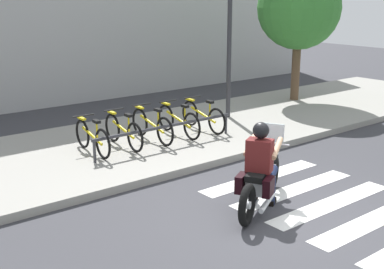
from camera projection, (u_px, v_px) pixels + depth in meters
name	position (u px, v px, depth m)	size (l,w,h in m)	color
ground_plane	(292.00, 220.00, 7.88)	(48.00, 48.00, 0.00)	#38383D
sidewalk	(128.00, 145.00, 11.48)	(24.00, 4.40, 0.15)	gray
crosswalk_stripe_1	(374.00, 220.00, 7.87)	(2.80, 0.40, 0.01)	white
crosswalk_stripe_2	(331.00, 203.00, 8.47)	(2.80, 0.40, 0.01)	white
crosswalk_stripe_3	(294.00, 189.00, 9.08)	(2.80, 0.40, 0.01)	white
crosswalk_stripe_4	(261.00, 177.00, 9.68)	(2.80, 0.40, 0.01)	white
motorcycle	(261.00, 179.00, 8.27)	(1.99, 1.17, 1.24)	black
rider	(261.00, 159.00, 8.10)	(0.77, 0.72, 1.45)	#591919
bicycle_0	(92.00, 137.00, 10.55)	(0.48, 1.58, 0.76)	black
bicycle_1	(123.00, 131.00, 10.99)	(0.48, 1.64, 0.78)	black
bicycle_2	(152.00, 125.00, 11.44)	(0.48, 1.71, 0.79)	black
bicycle_3	(178.00, 121.00, 11.89)	(0.48, 1.69, 0.77)	black
bicycle_4	(203.00, 116.00, 12.34)	(0.48, 1.70, 0.77)	black
bike_rack	(166.00, 128.00, 11.01)	(3.58, 0.07, 0.49)	#333338
street_lamp	(229.00, 33.00, 13.21)	(0.28, 0.28, 3.85)	#2D2D33
tree_near_rack	(299.00, 8.00, 15.27)	(2.50, 2.50, 4.20)	brown
building_backdrop	(22.00, 4.00, 14.97)	(24.00, 1.20, 6.13)	#AEAEAE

